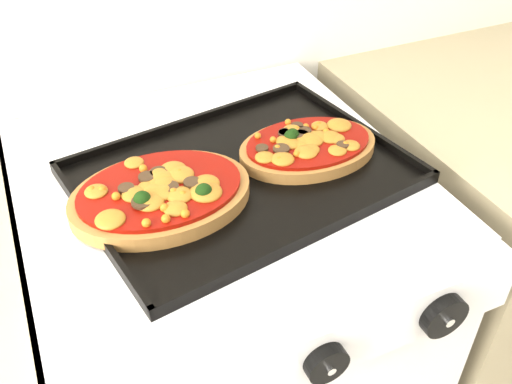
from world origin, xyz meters
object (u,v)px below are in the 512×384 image
stove (226,355)px  baking_tray (242,172)px  pizza_left (161,192)px  pizza_right (308,146)px

stove → baking_tray: bearing=-41.3°
baking_tray → stove: bearing=129.0°
pizza_left → stove: bearing=24.5°
baking_tray → pizza_right: size_ratio=2.13×
baking_tray → pizza_left: (-0.13, -0.02, 0.02)m
baking_tray → pizza_left: pizza_left is taller
baking_tray → pizza_left: size_ratio=1.85×
stove → pizza_right: 0.50m
stove → baking_tray: size_ratio=1.94×
stove → pizza_left: bearing=-155.5°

